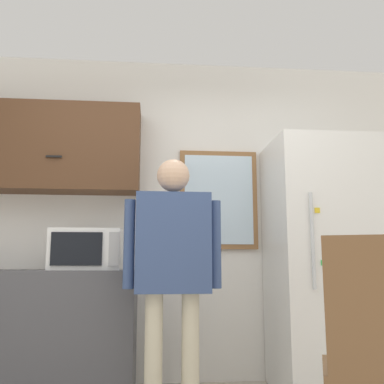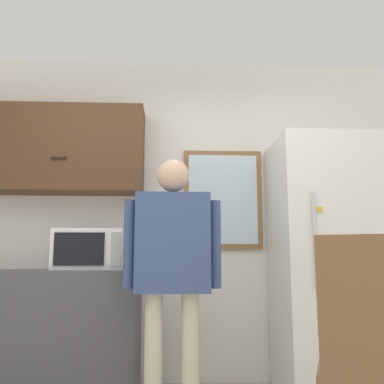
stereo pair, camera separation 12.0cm
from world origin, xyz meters
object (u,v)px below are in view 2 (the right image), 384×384
at_px(microwave, 91,250).
at_px(chair, 370,351).
at_px(refrigerator, 327,262).
at_px(person, 172,256).

bearing_deg(microwave, chair, -42.54).
bearing_deg(refrigerator, microwave, -179.59).
relative_size(microwave, chair, 0.47).
distance_m(microwave, chair, 2.03).
xyz_separation_m(refrigerator, chair, (-0.32, -1.35, -0.38)).
bearing_deg(person, chair, -45.79).
distance_m(refrigerator, chair, 1.44).
distance_m(person, chair, 1.27).
relative_size(person, chair, 1.52).
distance_m(microwave, person, 0.78).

